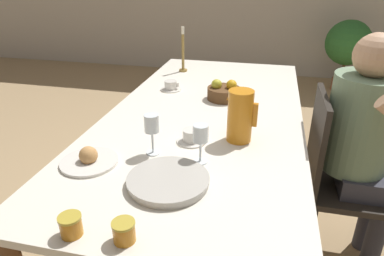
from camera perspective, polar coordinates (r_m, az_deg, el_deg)
ground_plane at (r=2.22m, az=1.94°, el=-14.66°), size 20.00×20.00×0.00m
dining_table at (r=1.88m, az=2.22°, el=0.58°), size 1.01×2.14×0.72m
chair_person_side at (r=1.84m, az=23.08°, el=-7.66°), size 0.42×0.42×0.91m
person_seated at (r=1.78m, az=26.93°, el=-1.64°), size 0.39×0.41×1.19m
red_pitcher at (r=1.51m, az=8.01°, el=2.04°), size 0.14×0.11×0.23m
wine_glass_water at (r=1.39m, az=-6.74°, el=0.42°), size 0.06×0.06×0.17m
wine_glass_juice at (r=1.32m, az=1.44°, el=-1.31°), size 0.06×0.06×0.16m
teacup_near_person at (r=1.51m, az=-0.05°, el=-1.47°), size 0.13×0.13×0.06m
teacup_across at (r=2.17m, az=-3.56°, el=6.99°), size 0.13×0.13×0.06m
serving_tray at (r=1.24m, az=-4.20°, el=-8.73°), size 0.30×0.30×0.03m
bread_plate at (r=1.42m, az=-16.80°, el=-5.02°), size 0.23×0.23×0.07m
jam_jar_amber at (r=1.02m, az=-11.29°, el=-16.41°), size 0.07×0.07×0.07m
jam_jar_red at (r=1.08m, az=-19.57°, el=-14.92°), size 0.07×0.07×0.07m
fruit_bowl at (r=2.01m, az=5.32°, el=5.98°), size 0.19×0.19×0.12m
candlestick_tall at (r=2.55m, az=-1.51°, el=12.15°), size 0.06×0.06×0.32m
potted_plant at (r=4.64m, az=24.55°, el=12.50°), size 0.54×0.54×0.86m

